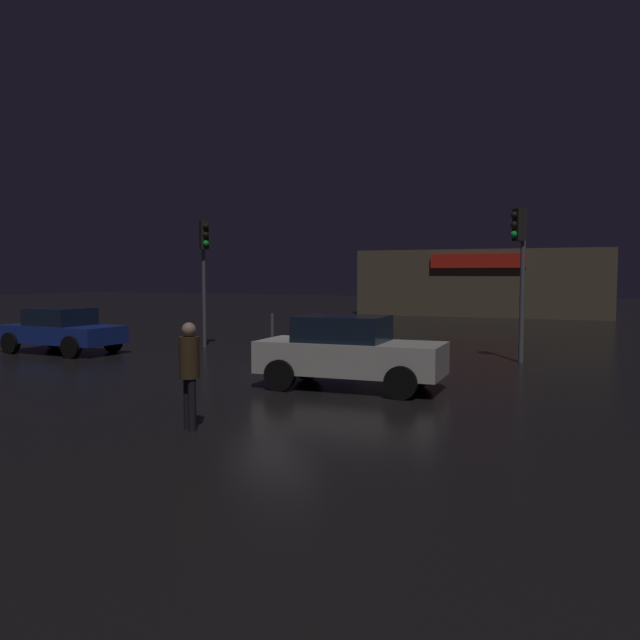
{
  "coord_description": "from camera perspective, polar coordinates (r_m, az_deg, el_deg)",
  "views": [
    {
      "loc": [
        7.65,
        -15.55,
        2.64
      ],
      "look_at": [
        0.12,
        2.54,
        1.25
      ],
      "focal_mm": 36.63,
      "sensor_mm": 36.0,
      "label": 1
    }
  ],
  "objects": [
    {
      "name": "ground_plane",
      "position": [
        17.53,
        -3.56,
        -4.62
      ],
      "size": [
        120.0,
        120.0,
        0.0
      ],
      "primitive_type": "plane",
      "color": "black"
    },
    {
      "name": "car_far",
      "position": [
        14.99,
        2.52,
        -2.77
      ],
      "size": [
        4.28,
        1.97,
        1.68
      ],
      "color": "silver",
      "rests_on": "ground"
    },
    {
      "name": "bollard_kerb_a",
      "position": [
        25.5,
        -4.2,
        -0.67
      ],
      "size": [
        0.13,
        0.13,
        1.1
      ],
      "primitive_type": "cylinder",
      "color": "#595B60",
      "rests_on": "ground"
    },
    {
      "name": "pedestrian",
      "position": [
        11.2,
        -11.34,
        -4.05
      ],
      "size": [
        0.47,
        0.47,
        1.83
      ],
      "color": "black",
      "rests_on": "ground"
    },
    {
      "name": "car_near",
      "position": [
        23.45,
        -21.66,
        -0.81
      ],
      "size": [
        4.25,
        2.22,
        1.5
      ],
      "color": "navy",
      "rests_on": "ground"
    },
    {
      "name": "traffic_signal_opposite",
      "position": [
        23.77,
        -10.06,
        5.6
      ],
      "size": [
        0.43,
        0.41,
        4.53
      ],
      "color": "#595B60",
      "rests_on": "ground"
    },
    {
      "name": "traffic_signal_main",
      "position": [
        20.15,
        17.07,
        5.45
      ],
      "size": [
        0.43,
        0.41,
        4.54
      ],
      "color": "#595B60",
      "rests_on": "ground"
    },
    {
      "name": "store_building",
      "position": [
        44.22,
        14.32,
        3.19
      ],
      "size": [
        15.42,
        7.47,
        4.15
      ],
      "color": "brown",
      "rests_on": "ground"
    }
  ]
}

